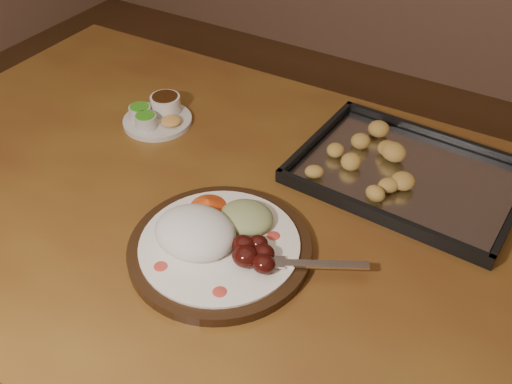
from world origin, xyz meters
The scene contains 5 objects.
ground centered at (0.00, 0.00, 0.00)m, with size 4.00×4.00×0.00m, color brown.
dining_table centered at (0.25, -0.01, 0.65)m, with size 1.51×0.91×0.75m.
dinner_plate centered at (0.28, -0.11, 0.77)m, with size 0.38×0.29×0.07m.
condiment_saucer centered at (-0.03, 0.14, 0.77)m, with size 0.15×0.15×0.05m.
baking_tray centered at (0.49, 0.22, 0.76)m, with size 0.41×0.31×0.04m.
Camera 1 is at (0.67, -0.64, 1.42)m, focal length 40.00 mm.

